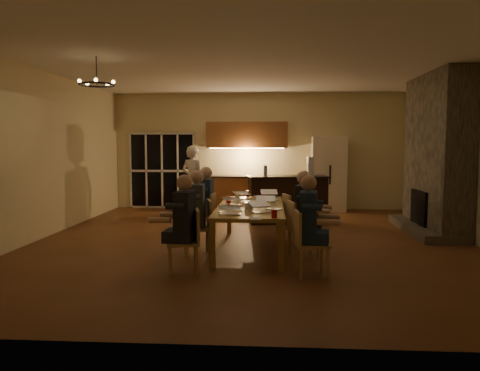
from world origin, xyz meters
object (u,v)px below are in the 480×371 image
mug_mid (256,198)px  can_cola (248,194)px  mug_front (248,206)px  person_left_near (185,224)px  redcup_far (264,193)px  can_silver (251,208)px  refrigerator (328,174)px  mug_back (237,197)px  chair_left_mid (197,227)px  redcup_near (274,214)px  bar_bottle (265,171)px  person_right_mid (303,214)px  laptop_e (243,193)px  dining_table (251,227)px  standing_person (193,180)px  laptop_c (234,199)px  laptop_b (262,205)px  person_left_far (206,204)px  chair_left_far (202,218)px  can_right (273,200)px  person_right_near (308,225)px  laptop_f (270,193)px  chair_right_mid (303,229)px  plate_left (225,212)px  chandelier (97,85)px  laptop_a (230,207)px  chair_right_near (312,243)px  bar_blender (310,166)px  plate_far (273,200)px  chair_left_near (183,242)px  redcup_mid (229,199)px  bar_island (287,199)px  chair_right_far (297,219)px  laptop_d (265,200)px  plate_near (274,209)px

mug_mid → can_cola: (-0.18, 0.74, 0.01)m
mug_front → person_left_near: bearing=-124.2°
redcup_far → can_silver: same height
refrigerator → mug_back: 4.48m
chair_left_mid → redcup_near: (1.24, -0.86, 0.37)m
bar_bottle → mug_front: bearing=-94.7°
person_right_mid → laptop_e: person_right_mid is taller
chair_left_mid → redcup_near: 1.55m
mug_front → mug_mid: same height
dining_table → standing_person: 4.19m
refrigerator → laptop_c: size_ratio=6.25×
mug_mid → laptop_b: bearing=-84.3°
chair_left_mid → laptop_b: bearing=58.3°
person_left_far → mug_mid: 0.92m
refrigerator → laptop_c: 5.20m
chair_left_far → bar_bottle: size_ratio=3.71×
can_silver → can_right: (0.35, 1.12, 0.00)m
person_right_near → laptop_e: (-1.03, 2.58, 0.17)m
bar_bottle → laptop_f: bearing=-86.6°
chair_right_mid → mug_mid: 1.43m
standing_person → plate_left: standing_person is taller
chandelier → laptop_a: bearing=-15.2°
chair_right_near → bar_blender: size_ratio=2.09×
refrigerator → can_right: size_ratio=16.67×
mug_mid → bar_bottle: bar_bottle is taller
redcup_near → plate_left: redcup_near is taller
plate_far → standing_person: bearing=123.4°
laptop_e → bar_bottle: bearing=-87.4°
can_silver → bar_blender: 3.84m
chair_left_near → plate_left: chair_left_near is taller
redcup_mid → mug_back: bearing=76.0°
chandelier → redcup_mid: (2.06, 0.79, -1.94)m
chair_left_near → bar_blender: bearing=141.7°
dining_table → laptop_a: laptop_a is taller
person_right_near → plate_far: person_right_near is taller
chair_left_mid → can_silver: (0.88, -0.29, 0.37)m
bar_island → laptop_b: 3.61m
bar_island → laptop_c: (-1.01, -2.73, 0.32)m
bar_blender → dining_table: bearing=-126.6°
chair_right_far → bar_blender: bar_blender is taller
person_right_near → dining_table: bearing=36.8°
laptop_c → laptop_f: same height
plate_far → laptop_d: bearing=-98.2°
laptop_a → mug_mid: (0.33, 1.66, -0.06)m
chair_left_mid → refrigerator: bearing=138.0°
chandelier → laptop_c: size_ratio=1.79×
redcup_mid → laptop_d: bearing=-35.3°
plate_far → chair_left_near: bearing=-118.0°
standing_person → bar_blender: 3.06m
plate_near → chair_left_mid: bearing=179.3°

